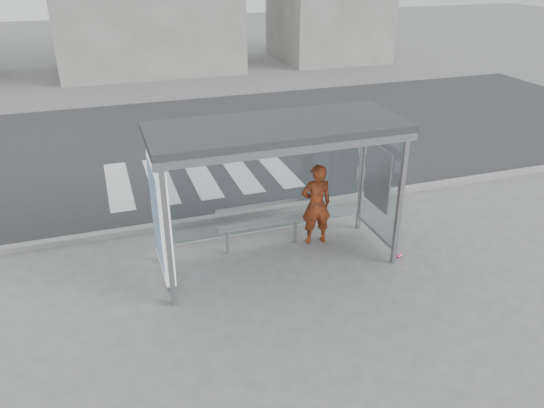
{
  "coord_description": "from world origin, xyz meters",
  "views": [
    {
      "loc": [
        -2.75,
        -7.81,
        5.18
      ],
      "look_at": [
        -0.03,
        0.2,
        1.09
      ],
      "focal_mm": 35.0,
      "sensor_mm": 36.0,
      "label": 1
    }
  ],
  "objects_px": {
    "bus_shelter": "(255,162)",
    "person": "(316,204)",
    "soda_can": "(399,256)",
    "bench": "(262,223)"
  },
  "relations": [
    {
      "from": "bench",
      "to": "person",
      "type": "bearing_deg",
      "value": -6.21
    },
    {
      "from": "bus_shelter",
      "to": "person",
      "type": "relative_size",
      "value": 2.63
    },
    {
      "from": "bench",
      "to": "soda_can",
      "type": "distance_m",
      "value": 2.62
    },
    {
      "from": "bus_shelter",
      "to": "soda_can",
      "type": "bearing_deg",
      "value": -13.99
    },
    {
      "from": "person",
      "to": "soda_can",
      "type": "bearing_deg",
      "value": 144.78
    },
    {
      "from": "bus_shelter",
      "to": "person",
      "type": "bearing_deg",
      "value": 17.24
    },
    {
      "from": "bus_shelter",
      "to": "bench",
      "type": "relative_size",
      "value": 2.46
    },
    {
      "from": "person",
      "to": "bench",
      "type": "height_order",
      "value": "person"
    },
    {
      "from": "bench",
      "to": "bus_shelter",
      "type": "bearing_deg",
      "value": -117.54
    },
    {
      "from": "person",
      "to": "bench",
      "type": "distance_m",
      "value": 1.09
    }
  ]
}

